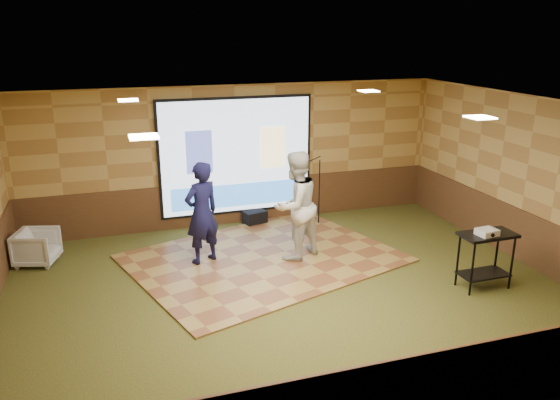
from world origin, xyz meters
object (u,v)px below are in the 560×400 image
object	(u,v)px
dance_floor	(264,258)
projector_screen	(237,157)
banquet_chair	(37,247)
projector	(487,232)
player_right	(296,206)
duffel_bag	(255,217)
av_table	(486,250)
player_left	(202,213)
mic_stand	(316,203)

from	to	relation	value
dance_floor	projector_screen	bearing A→B (deg)	89.48
banquet_chair	projector	bearing A→B (deg)	-99.34
player_right	duffel_bag	size ratio (longest dim) A/B	4.21
banquet_chair	av_table	bearing A→B (deg)	-98.72
dance_floor	player_left	size ratio (longest dim) A/B	2.46
player_left	mic_stand	distance (m)	3.02
av_table	mic_stand	bearing A→B (deg)	112.74
dance_floor	av_table	distance (m)	3.89
player_left	duffel_bag	bearing A→B (deg)	-154.40
player_left	av_table	xyz separation A→B (m)	(4.23, -2.37, -0.30)
av_table	projector_screen	bearing A→B (deg)	126.14
mic_stand	duffel_bag	size ratio (longest dim) A/B	3.27
player_right	av_table	distance (m)	3.32
av_table	duffel_bag	xyz separation A→B (m)	(-2.79, 4.09, -0.52)
dance_floor	mic_stand	world-z (taller)	mic_stand
player_right	banquet_chair	size ratio (longest dim) A/B	2.87
projector	projector_screen	bearing A→B (deg)	119.36
dance_floor	av_table	world-z (taller)	av_table
player_right	banquet_chair	world-z (taller)	player_right
projector_screen	mic_stand	size ratio (longest dim) A/B	2.13
dance_floor	player_left	world-z (taller)	player_left
banquet_chair	duffel_bag	world-z (taller)	banquet_chair
duffel_bag	mic_stand	bearing A→B (deg)	-19.31
dance_floor	player_left	distance (m)	1.45
av_table	mic_stand	distance (m)	3.96
dance_floor	duffel_bag	world-z (taller)	duffel_bag
player_right	banquet_chair	xyz separation A→B (m)	(-4.54, 1.21, -0.72)
player_left	projector_screen	bearing A→B (deg)	-144.66
av_table	banquet_chair	world-z (taller)	av_table
dance_floor	player_right	world-z (taller)	player_right
player_left	player_right	bearing A→B (deg)	144.90
dance_floor	banquet_chair	xyz separation A→B (m)	(-3.97, 1.06, 0.30)
player_right	banquet_chair	bearing A→B (deg)	-41.86
banquet_chair	duffel_bag	xyz separation A→B (m)	(4.31, 0.82, -0.17)
av_table	mic_stand	world-z (taller)	mic_stand
player_left	dance_floor	bearing A→B (deg)	146.92
dance_floor	duffel_bag	xyz separation A→B (m)	(0.35, 1.88, 0.13)
player_left	mic_stand	size ratio (longest dim) A/B	1.20
mic_stand	banquet_chair	distance (m)	5.59
projector_screen	av_table	distance (m)	5.36
player_left	projector	world-z (taller)	player_left
duffel_bag	dance_floor	bearing A→B (deg)	-100.47
banquet_chair	duffel_bag	distance (m)	4.39
projector	duffel_bag	size ratio (longest dim) A/B	0.65
dance_floor	player_right	size ratio (longest dim) A/B	2.29
av_table	duffel_bag	distance (m)	4.98
mic_stand	duffel_bag	world-z (taller)	mic_stand
player_left	mic_stand	xyz separation A→B (m)	(2.70, 1.27, -0.47)
dance_floor	player_left	xyz separation A→B (m)	(-1.09, 0.16, 0.95)
projector	banquet_chair	world-z (taller)	projector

